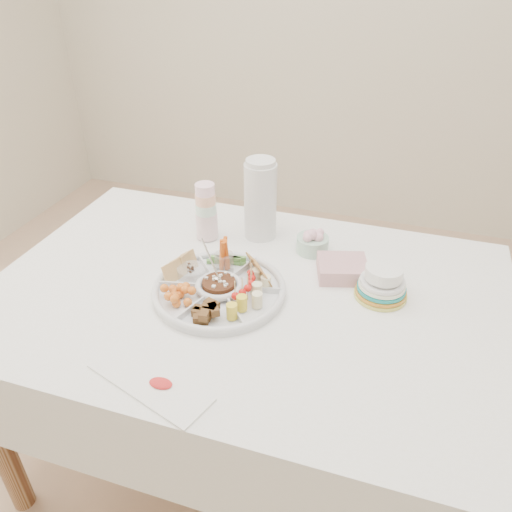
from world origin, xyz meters
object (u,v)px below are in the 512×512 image
(dining_table, at_px, (248,381))
(plate_stack, at_px, (382,283))
(party_tray, at_px, (219,288))
(thermos, at_px, (260,198))

(dining_table, bearing_deg, plate_stack, 13.89)
(party_tray, xyz_separation_m, plate_stack, (0.45, 0.13, 0.03))
(dining_table, height_order, party_tray, party_tray)
(party_tray, bearing_deg, thermos, 88.19)
(dining_table, height_order, plate_stack, plate_stack)
(dining_table, height_order, thermos, thermos)
(party_tray, distance_m, thermos, 0.38)
(dining_table, distance_m, thermos, 0.61)
(plate_stack, bearing_deg, thermos, 152.43)
(party_tray, relative_size, plate_stack, 2.51)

